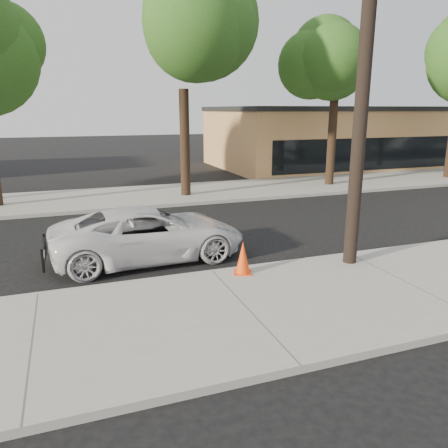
% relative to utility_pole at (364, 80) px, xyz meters
% --- Properties ---
extents(ground, '(120.00, 120.00, 0.00)m').
position_rel_utility_pole_xyz_m(ground, '(-3.60, 2.70, -4.70)').
color(ground, black).
rests_on(ground, ground).
extents(near_sidewalk, '(90.00, 4.40, 0.15)m').
position_rel_utility_pole_xyz_m(near_sidewalk, '(-3.60, -1.60, -4.62)').
color(near_sidewalk, gray).
rests_on(near_sidewalk, ground).
extents(far_sidewalk, '(90.00, 5.00, 0.15)m').
position_rel_utility_pole_xyz_m(far_sidewalk, '(-3.60, 11.20, -4.62)').
color(far_sidewalk, gray).
rests_on(far_sidewalk, ground).
extents(curb_near, '(90.00, 0.12, 0.16)m').
position_rel_utility_pole_xyz_m(curb_near, '(-3.60, 0.60, -4.62)').
color(curb_near, '#9E9B93').
rests_on(curb_near, ground).
extents(building_main, '(18.00, 10.00, 4.00)m').
position_rel_utility_pole_xyz_m(building_main, '(12.40, 18.70, -2.70)').
color(building_main, tan).
rests_on(building_main, ground).
extents(utility_pole, '(1.40, 0.34, 9.00)m').
position_rel_utility_pole_xyz_m(utility_pole, '(0.00, 0.00, 0.00)').
color(utility_pole, black).
rests_on(utility_pole, near_sidewalk).
extents(tree_c, '(4.96, 4.80, 9.55)m').
position_rel_utility_pole_xyz_m(tree_c, '(-1.38, 10.34, 2.21)').
color(tree_c, black).
rests_on(tree_c, far_sidewalk).
extents(tree_d, '(4.50, 4.35, 8.75)m').
position_rel_utility_pole_xyz_m(tree_d, '(6.60, 10.65, 1.67)').
color(tree_d, black).
rests_on(tree_d, far_sidewalk).
extents(police_cruiser, '(5.31, 2.61, 1.45)m').
position_rel_utility_pole_xyz_m(police_cruiser, '(-4.80, 2.45, -3.97)').
color(police_cruiser, silver).
rests_on(police_cruiser, ground).
extents(traffic_cone, '(0.54, 0.54, 0.80)m').
position_rel_utility_pole_xyz_m(traffic_cone, '(-2.94, 0.20, -4.16)').
color(traffic_cone, '#F5410C').
rests_on(traffic_cone, near_sidewalk).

